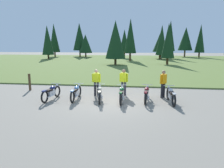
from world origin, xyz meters
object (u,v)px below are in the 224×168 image
at_px(motorcycle_cream, 100,93).
at_px(rider_checking_bike, 124,81).
at_px(motorcycle_british_green, 122,94).
at_px(rider_in_hivis_vest, 163,82).
at_px(trail_marker_post, 30,82).
at_px(rider_near_row_end, 96,81).
at_px(motorcycle_sky_blue, 76,92).
at_px(motorcycle_navy, 51,92).
at_px(motorcycle_maroon, 146,94).
at_px(motorcycle_silver, 171,95).

relative_size(motorcycle_cream, rider_checking_bike, 1.25).
relative_size(motorcycle_british_green, rider_in_hivis_vest, 1.26).
bearing_deg(trail_marker_post, motorcycle_cream, -20.96).
height_order(motorcycle_cream, rider_near_row_end, rider_near_row_end).
relative_size(motorcycle_sky_blue, rider_near_row_end, 1.26).
distance_m(rider_near_row_end, rider_checking_bike, 1.72).
height_order(motorcycle_navy, rider_checking_bike, rider_checking_bike).
distance_m(motorcycle_british_green, motorcycle_maroon, 1.42).
bearing_deg(rider_in_hivis_vest, motorcycle_sky_blue, -167.64).
bearing_deg(motorcycle_sky_blue, motorcycle_british_green, -2.66).
bearing_deg(motorcycle_british_green, motorcycle_navy, -179.13).
bearing_deg(motorcycle_british_green, motorcycle_cream, 177.01).
distance_m(motorcycle_sky_blue, rider_checking_bike, 3.07).
relative_size(motorcycle_cream, trail_marker_post, 1.76).
distance_m(motorcycle_cream, rider_in_hivis_vest, 3.89).
bearing_deg(motorcycle_sky_blue, motorcycle_silver, 0.28).
bearing_deg(rider_checking_bike, rider_near_row_end, -170.23).
relative_size(motorcycle_cream, rider_in_hivis_vest, 1.25).
height_order(motorcycle_british_green, trail_marker_post, trail_marker_post).
relative_size(motorcycle_silver, trail_marker_post, 1.78).
distance_m(motorcycle_sky_blue, motorcycle_british_green, 2.68).
distance_m(motorcycle_maroon, motorcycle_silver, 1.33).
relative_size(motorcycle_british_green, motorcycle_maroon, 1.00).
bearing_deg(rider_checking_bike, motorcycle_british_green, -90.34).
bearing_deg(motorcycle_cream, trail_marker_post, 159.04).
relative_size(motorcycle_british_green, rider_checking_bike, 1.26).
distance_m(motorcycle_british_green, trail_marker_post, 6.98).
height_order(rider_in_hivis_vest, trail_marker_post, rider_in_hivis_vest).
relative_size(motorcycle_sky_blue, rider_checking_bike, 1.26).
distance_m(motorcycle_navy, motorcycle_maroon, 5.51).
height_order(motorcycle_cream, motorcycle_british_green, same).
height_order(motorcycle_cream, motorcycle_maroon, same).
xyz_separation_m(motorcycle_navy, motorcycle_cream, (2.84, 0.13, 0.00)).
distance_m(motorcycle_maroon, trail_marker_post, 8.26).
xyz_separation_m(motorcycle_silver, rider_near_row_end, (-4.41, 1.08, 0.51)).
bearing_deg(motorcycle_maroon, motorcycle_navy, -176.64).
relative_size(motorcycle_sky_blue, motorcycle_british_green, 1.00).
relative_size(motorcycle_navy, rider_in_hivis_vest, 1.26).
distance_m(motorcycle_navy, rider_in_hivis_vest, 6.66).
bearing_deg(motorcycle_cream, motorcycle_maroon, 4.19).
xyz_separation_m(motorcycle_navy, rider_near_row_end, (2.42, 1.30, 0.51)).
relative_size(motorcycle_cream, motorcycle_british_green, 0.99).
bearing_deg(motorcycle_maroon, trail_marker_post, 166.92).
xyz_separation_m(motorcycle_british_green, motorcycle_silver, (2.72, 0.15, 0.00)).
bearing_deg(trail_marker_post, motorcycle_sky_blue, -26.77).
height_order(motorcycle_navy, rider_in_hivis_vest, rider_in_hivis_vest).
relative_size(motorcycle_silver, rider_checking_bike, 1.26).
distance_m(motorcycle_silver, trail_marker_post, 9.58).
relative_size(motorcycle_navy, trail_marker_post, 1.77).
xyz_separation_m(motorcycle_cream, trail_marker_post, (-5.39, 2.06, 0.15)).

